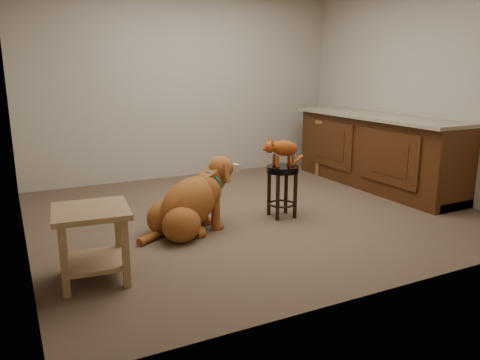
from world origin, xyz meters
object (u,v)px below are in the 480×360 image
padded_stool (282,181)px  tabby_kitten (282,149)px  side_table (92,233)px  wood_stool (336,148)px  golden_retriever (190,205)px

padded_stool → tabby_kitten: 0.33m
side_table → tabby_kitten: bearing=18.2°
wood_stool → padded_stool: bearing=-143.3°
wood_stool → golden_retriever: (-2.69, -1.27, -0.14)m
golden_retriever → tabby_kitten: 1.11m
padded_stool → side_table: bearing=-161.9°
padded_stool → wood_stool: wood_stool is taller
padded_stool → side_table: (-2.02, -0.66, -0.02)m
wood_stool → golden_retriever: wood_stool is taller
side_table → padded_stool: bearing=18.1°
golden_retriever → tabby_kitten: (1.02, 0.04, 0.44)m
wood_stool → side_table: wood_stool is taller
wood_stool → tabby_kitten: tabby_kitten is taller
padded_stool → golden_retriever: size_ratio=0.47×
padded_stool → wood_stool: (1.66, 1.24, 0.03)m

